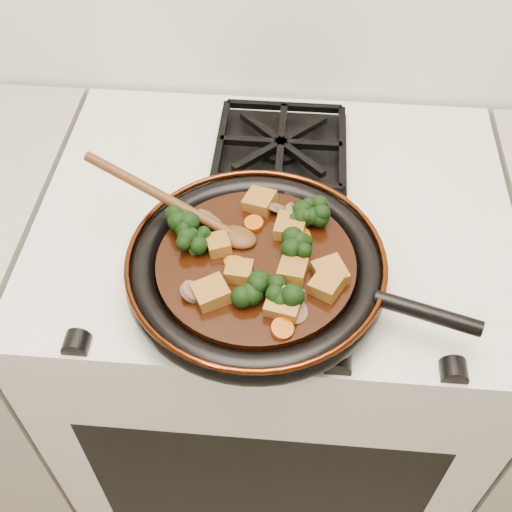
{
  "coord_description": "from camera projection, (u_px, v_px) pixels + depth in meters",
  "views": [
    {
      "loc": [
        0.03,
        0.96,
        1.64
      ],
      "look_at": [
        -0.02,
        1.53,
        0.97
      ],
      "focal_mm": 45.0,
      "sensor_mm": 36.0,
      "label": 1
    }
  ],
  "objects": [
    {
      "name": "broccoli_floret_6",
      "position": [
        193.0,
        248.0,
        0.89
      ],
      "size": [
        0.06,
        0.06,
        0.07
      ],
      "primitive_type": null,
      "rotation": [
        0.15,
        -0.14,
        0.02
      ],
      "color": "black",
      "rests_on": "braising_sauce"
    },
    {
      "name": "tofu_cube_6",
      "position": [
        239.0,
        271.0,
        0.86
      ],
      "size": [
        0.04,
        0.04,
        0.02
      ],
      "primitive_type": "cube",
      "rotation": [
        0.07,
        -0.02,
        3.07
      ],
      "color": "brown",
      "rests_on": "braising_sauce"
    },
    {
      "name": "carrot_coin_3",
      "position": [
        300.0,
        236.0,
        0.91
      ],
      "size": [
        0.03,
        0.03,
        0.02
      ],
      "primitive_type": "cylinder",
      "rotation": [
        0.2,
        0.3,
        0.0
      ],
      "color": "#AD4604",
      "rests_on": "braising_sauce"
    },
    {
      "name": "burner_grate_back",
      "position": [
        281.0,
        147.0,
        1.11
      ],
      "size": [
        0.23,
        0.23,
        0.03
      ],
      "primitive_type": null,
      "color": "black",
      "rests_on": "stove"
    },
    {
      "name": "carrot_coin_2",
      "position": [
        282.0,
        329.0,
        0.81
      ],
      "size": [
        0.03,
        0.03,
        0.02
      ],
      "primitive_type": "cylinder",
      "rotation": [
        0.19,
        0.18,
        0.0
      ],
      "color": "#AD4604",
      "rests_on": "braising_sauce"
    },
    {
      "name": "mushroom_slice_4",
      "position": [
        295.0,
        213.0,
        0.93
      ],
      "size": [
        0.04,
        0.04,
        0.03
      ],
      "primitive_type": "cylinder",
      "rotation": [
        0.95,
        0.0,
        1.89
      ],
      "color": "brown",
      "rests_on": "braising_sauce"
    },
    {
      "name": "wooden_spoon",
      "position": [
        193.0,
        213.0,
        0.91
      ],
      "size": [
        0.16,
        0.08,
        0.25
      ],
      "rotation": [
        0.0,
        0.0,
        2.8
      ],
      "color": "#4B2A10",
      "rests_on": "braising_sauce"
    },
    {
      "name": "stove",
      "position": [
        271.0,
        357.0,
        1.37
      ],
      "size": [
        0.76,
        0.6,
        0.9
      ],
      "primitive_type": "cube",
      "color": "silver",
      "rests_on": "ground"
    },
    {
      "name": "broccoli_floret_7",
      "position": [
        183.0,
        225.0,
        0.91
      ],
      "size": [
        0.08,
        0.08,
        0.06
      ],
      "primitive_type": null,
      "rotation": [
        -0.16,
        -0.06,
        0.24
      ],
      "color": "black",
      "rests_on": "braising_sauce"
    },
    {
      "name": "tofu_cube_5",
      "position": [
        218.0,
        245.0,
        0.89
      ],
      "size": [
        0.04,
        0.05,
        0.03
      ],
      "primitive_type": "cube",
      "rotation": [
        -0.04,
        0.11,
        1.91
      ],
      "color": "brown",
      "rests_on": "braising_sauce"
    },
    {
      "name": "tofu_cube_2",
      "position": [
        327.0,
        285.0,
        0.85
      ],
      "size": [
        0.05,
        0.06,
        0.03
      ],
      "primitive_type": "cube",
      "rotation": [
        -0.11,
        0.0,
        1.09
      ],
      "color": "brown",
      "rests_on": "braising_sauce"
    },
    {
      "name": "carrot_coin_0",
      "position": [
        254.0,
        223.0,
        0.92
      ],
      "size": [
        0.03,
        0.03,
        0.01
      ],
      "primitive_type": "cylinder",
      "rotation": [
        0.11,
        -0.05,
        0.0
      ],
      "color": "#AD4604",
      "rests_on": "braising_sauce"
    },
    {
      "name": "broccoli_floret_1",
      "position": [
        294.0,
        248.0,
        0.89
      ],
      "size": [
        0.09,
        0.09,
        0.07
      ],
      "primitive_type": null,
      "rotation": [
        -0.24,
        0.1,
        0.95
      ],
      "color": "black",
      "rests_on": "braising_sauce"
    },
    {
      "name": "tofu_cube_3",
      "position": [
        284.0,
        304.0,
        0.83
      ],
      "size": [
        0.05,
        0.05,
        0.03
      ],
      "primitive_type": "cube",
      "rotation": [
        -0.08,
        0.04,
        2.91
      ],
      "color": "brown",
      "rests_on": "braising_sauce"
    },
    {
      "name": "tofu_cube_0",
      "position": [
        330.0,
        273.0,
        0.86
      ],
      "size": [
        0.05,
        0.06,
        0.02
      ],
      "primitive_type": "cube",
      "rotation": [
        0.01,
        -0.08,
        0.43
      ],
      "color": "brown",
      "rests_on": "braising_sauce"
    },
    {
      "name": "broccoli_floret_2",
      "position": [
        248.0,
        290.0,
        0.84
      ],
      "size": [
        0.08,
        0.07,
        0.07
      ],
      "primitive_type": null,
      "rotation": [
        0.21,
        -0.07,
        1.85
      ],
      "color": "black",
      "rests_on": "braising_sauce"
    },
    {
      "name": "broccoli_floret_4",
      "position": [
        196.0,
        239.0,
        0.9
      ],
      "size": [
        0.07,
        0.06,
        0.07
      ],
      "primitive_type": null,
      "rotation": [
        0.24,
        0.14,
        1.59
      ],
      "color": "black",
      "rests_on": "braising_sauce"
    },
    {
      "name": "tofu_cube_8",
      "position": [
        211.0,
        293.0,
        0.84
      ],
      "size": [
        0.06,
        0.06,
        0.03
      ],
      "primitive_type": "cube",
      "rotation": [
        -0.08,
        0.08,
        2.08
      ],
      "color": "brown",
      "rests_on": "braising_sauce"
    },
    {
      "name": "broccoli_floret_0",
      "position": [
        303.0,
        217.0,
        0.92
      ],
      "size": [
        0.08,
        0.08,
        0.06
      ],
      "primitive_type": null,
      "rotation": [
        0.02,
        0.07,
        2.84
      ],
      "color": "black",
      "rests_on": "braising_sauce"
    },
    {
      "name": "tofu_cube_7",
      "position": [
        291.0,
        227.0,
        0.91
      ],
      "size": [
        0.05,
        0.05,
        0.03
      ],
      "primitive_type": "cube",
      "rotation": [
        0.04,
        0.09,
        3.01
      ],
      "color": "brown",
      "rests_on": "braising_sauce"
    },
    {
      "name": "carrot_coin_1",
      "position": [
        234.0,
        263.0,
        0.88
      ],
      "size": [
        0.03,
        0.03,
        0.01
      ],
      "primitive_type": "cylinder",
      "rotation": [
        -0.29,
        -0.0,
        0.0
      ],
      "color": "#AD4604",
      "rests_on": "braising_sauce"
    },
    {
      "name": "broccoli_floret_5",
      "position": [
        283.0,
        294.0,
        0.83
      ],
      "size": [
        0.08,
        0.07,
        0.07
      ],
      "primitive_type": null,
      "rotation": [
        0.05,
        -0.24,
        0.19
      ],
      "color": "black",
      "rests_on": "braising_sauce"
    },
    {
      "name": "skillet",
      "position": [
        257.0,
        269.0,
        0.9
      ],
      "size": [
        0.48,
        0.37,
        0.05
      ],
      "rotation": [
        0.0,
        0.0,
        -0.29
      ],
      "color": "black",
      "rests_on": "burner_grate_front"
    },
    {
      "name": "tofu_cube_1",
      "position": [
        293.0,
        271.0,
        0.86
      ],
      "size": [
        0.04,
        0.05,
        0.03
      ],
      "primitive_type": "cube",
      "rotation": [
        -0.07,
        0.11,
        1.39
      ],
      "color": "brown",
      "rests_on": "braising_sauce"
    },
    {
      "name": "mushroom_slice_2",
      "position": [
        209.0,
        218.0,
        0.93
      ],
      "size": [
        0.05,
        0.05,
        0.03
      ],
      "primitive_type": "cylinder",
      "rotation": [
        0.74,
        0.0,
        2.42
      ],
      "color": "brown",
      "rests_on": "braising_sauce"
    },
    {
      "name": "mushroom_slice_3",
      "position": [
        192.0,
        292.0,
        0.84
      ],
      "size": [
        0.04,
        0.04,
        0.03
      ],
      "primitive_type": "cylinder",
      "rotation": [
        0.64,
        0.0,
        1.81
      ],
      "color": "brown",
      "rests_on": "braising_sauce"
    },
    {
      "name": "tofu_cube_4",
      "position": [
        260.0,
        202.0,
        0.95
      ],
      "size": [
        0.05,
        0.05,
        0.03
      ],
      "primitive_type": "cube",
      "rotation": [
        -0.11,
        0.01,
        1.23
      ],
      "color": "brown",
      "rests_on": "braising_sauce"
    },
    {
      "name": "burner_grate_front",
      "position": [
        270.0,
        272.0,
        0.93
      ],
      "size": [
        0.23,
        0.23,
        0.03
      ],
      "primitive_type": null,
      "color": "black",
      "rests_on": "stove"
    },
    {
      "name": "mushroom_slice_1",
      "position": [
        275.0,
        207.0,
        0.94
      ],
      "size": [
        0.04,
        0.04,
        0.03
      ],
      "primitive_type": "cylinder",
      "rotation": [
        0.68,
        0.0,
        2.55
      ],
      "color": "brown",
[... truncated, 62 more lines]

